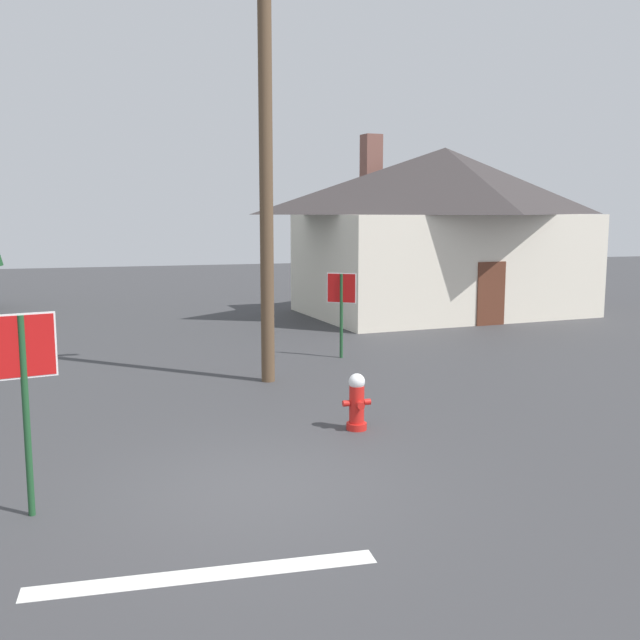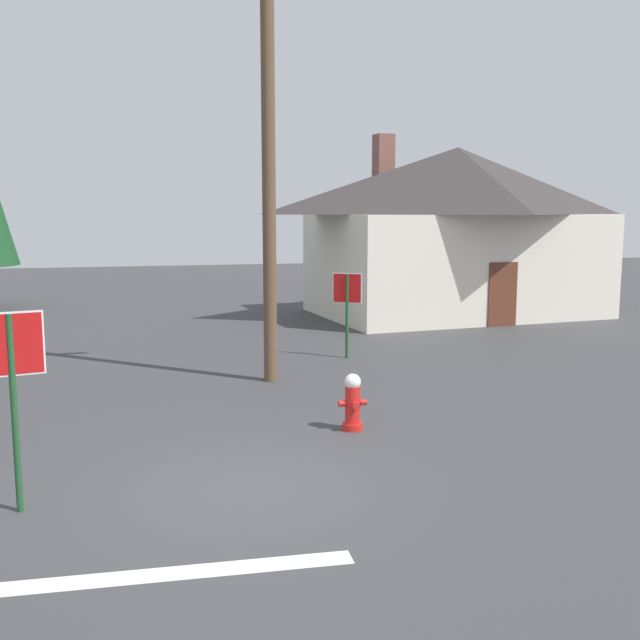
# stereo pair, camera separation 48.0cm
# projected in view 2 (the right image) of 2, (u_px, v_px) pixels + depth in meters

# --- Properties ---
(ground_plane) EXTENTS (80.00, 80.00, 0.10)m
(ground_plane) POSITION_uv_depth(u_px,v_px,m) (245.00, 489.00, 9.80)
(ground_plane) COLOR #38383A
(lane_stop_bar) EXTENTS (3.50, 0.45, 0.01)m
(lane_stop_bar) POSITION_uv_depth(u_px,v_px,m) (182.00, 573.00, 7.44)
(lane_stop_bar) COLOR silver
(lane_stop_bar) RESTS_ON ground
(stop_sign_near) EXTENTS (0.75, 0.19, 2.43)m
(stop_sign_near) POSITION_uv_depth(u_px,v_px,m) (12.00, 370.00, 8.71)
(stop_sign_near) COLOR #1E4C28
(stop_sign_near) RESTS_ON ground
(fire_hydrant) EXTENTS (0.48, 0.41, 0.95)m
(fire_hydrant) POSITION_uv_depth(u_px,v_px,m) (353.00, 402.00, 12.21)
(fire_hydrant) COLOR red
(fire_hydrant) RESTS_ON ground
(utility_pole) EXTENTS (1.60, 0.28, 8.59)m
(utility_pole) POSITION_uv_depth(u_px,v_px,m) (269.00, 167.00, 15.15)
(utility_pole) COLOR brown
(utility_pole) RESTS_ON ground
(stop_sign_far) EXTENTS (0.63, 0.42, 2.09)m
(stop_sign_far) POSITION_uv_depth(u_px,v_px,m) (347.00, 298.00, 18.03)
(stop_sign_far) COLOR #1E4C28
(stop_sign_far) RESTS_ON ground
(house) EXTENTS (10.48, 7.31, 6.15)m
(house) POSITION_uv_depth(u_px,v_px,m) (456.00, 229.00, 25.52)
(house) COLOR silver
(house) RESTS_ON ground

